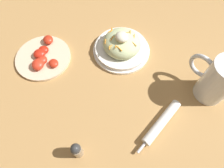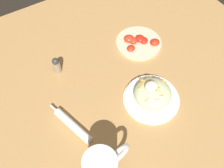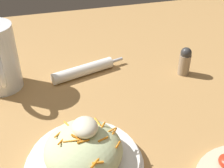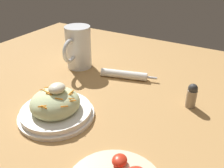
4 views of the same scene
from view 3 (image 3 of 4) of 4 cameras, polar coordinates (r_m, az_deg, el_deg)
name	(u,v)px [view 3 (image 3 of 4)]	position (r m, az deg, el deg)	size (l,w,h in m)	color
ground_plane	(106,139)	(0.62, -1.11, -10.36)	(1.43, 1.43, 0.00)	#B2844C
salad_plate	(84,155)	(0.55, -5.33, -13.22)	(0.21, 0.21, 0.10)	white
napkin_roll	(84,70)	(0.80, -5.35, 2.62)	(0.07, 0.20, 0.03)	white
salt_shaker	(185,61)	(0.81, 13.62, 4.28)	(0.03, 0.03, 0.08)	gray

